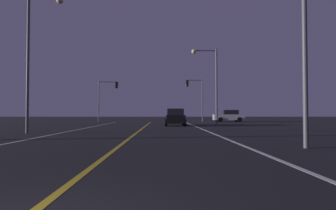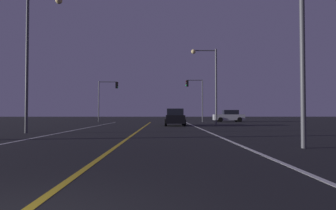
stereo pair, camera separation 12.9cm
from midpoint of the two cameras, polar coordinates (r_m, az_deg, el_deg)
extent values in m
cube|color=silver|center=(19.04, 8.24, -5.35)|extent=(0.16, 43.93, 0.01)
cube|color=silver|center=(19.88, -20.26, -5.11)|extent=(0.16, 43.93, 0.01)
cube|color=gold|center=(18.87, -6.33, -5.39)|extent=(0.16, 43.93, 0.01)
cylinder|color=black|center=(30.93, -0.52, -3.28)|extent=(0.22, 0.68, 0.68)
cylinder|color=black|center=(31.00, 2.81, -3.27)|extent=(0.22, 0.68, 0.68)
cylinder|color=black|center=(28.23, -0.47, -3.44)|extent=(0.22, 0.68, 0.68)
cylinder|color=black|center=(28.30, 3.18, -3.44)|extent=(0.22, 0.68, 0.68)
cube|color=black|center=(29.59, 1.25, -2.74)|extent=(1.80, 4.30, 0.80)
cube|color=black|center=(29.34, 1.27, -1.34)|extent=(1.60, 2.10, 0.64)
cube|color=red|center=(27.47, 0.17, -2.62)|extent=(0.24, 0.08, 0.16)
cube|color=red|center=(27.52, 2.67, -2.62)|extent=(0.24, 0.08, 0.16)
cylinder|color=black|center=(42.04, 10.01, -2.80)|extent=(0.68, 0.22, 0.68)
cylinder|color=black|center=(43.80, 9.56, -2.75)|extent=(0.68, 0.22, 0.68)
cylinder|color=black|center=(42.64, 13.58, -2.76)|extent=(0.68, 0.22, 0.68)
cylinder|color=black|center=(44.38, 12.99, -2.72)|extent=(0.68, 0.22, 0.68)
cube|color=#B7BABF|center=(43.19, 11.54, -2.33)|extent=(4.30, 1.80, 0.80)
cube|color=black|center=(43.24, 11.86, -1.38)|extent=(2.10, 1.60, 0.64)
cube|color=red|center=(43.11, 14.44, -2.19)|extent=(0.08, 0.24, 0.16)
cube|color=red|center=(44.27, 14.02, -2.17)|extent=(0.08, 0.24, 0.16)
cylinder|color=#4C4C51|center=(41.61, 6.57, 0.79)|extent=(0.14, 0.14, 5.94)
cylinder|color=#4C4C51|center=(41.71, 5.13, 4.80)|extent=(2.10, 0.10, 0.10)
cube|color=black|center=(41.56, 3.69, 4.20)|extent=(0.28, 0.36, 0.90)
sphere|color=#3A0605|center=(41.58, 3.46, 4.61)|extent=(0.20, 0.20, 0.20)
sphere|color=#3C2706|center=(41.55, 3.47, 4.20)|extent=(0.20, 0.20, 0.20)
sphere|color=#19E059|center=(41.52, 3.47, 3.79)|extent=(0.20, 0.20, 0.20)
cylinder|color=#4C4C51|center=(42.20, -13.36, 0.62)|extent=(0.14, 0.14, 5.68)
cylinder|color=#4C4C51|center=(42.15, -11.69, 4.41)|extent=(2.48, 0.10, 0.10)
cube|color=black|center=(41.90, -10.02, 3.82)|extent=(0.28, 0.36, 0.90)
sphere|color=#3A0605|center=(41.90, -9.80, 4.23)|extent=(0.20, 0.20, 0.20)
sphere|color=#3C2706|center=(41.88, -9.80, 3.82)|extent=(0.20, 0.20, 0.20)
sphere|color=#19E059|center=(41.85, -9.80, 3.41)|extent=(0.20, 0.20, 0.20)
cylinder|color=#4C4C51|center=(11.99, 24.66, 10.72)|extent=(0.18, 0.18, 7.58)
cylinder|color=#4C4C51|center=(20.72, -25.64, 7.12)|extent=(0.18, 0.18, 8.68)
sphere|color=#F9D88C|center=(21.02, -20.38, 18.46)|extent=(0.44, 0.44, 0.44)
cylinder|color=#4C4C51|center=(28.63, 9.23, 3.36)|extent=(0.18, 0.18, 7.42)
cylinder|color=#4C4C51|center=(28.98, 7.05, 10.41)|extent=(2.17, 0.10, 0.10)
sphere|color=#F9D88C|center=(28.83, 4.88, 10.27)|extent=(0.44, 0.44, 0.44)
camera|label=1|loc=(0.06, -91.08, 0.03)|focal=31.51mm
camera|label=2|loc=(0.06, 88.92, -0.03)|focal=31.51mm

